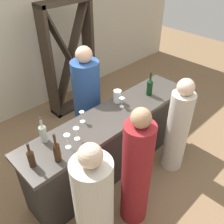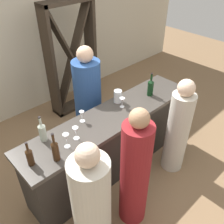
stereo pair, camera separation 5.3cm
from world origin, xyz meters
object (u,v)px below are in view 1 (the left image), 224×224
person_right_guest (94,206)px  wine_bottle_center_clear_pale (43,132)px  wine_bottle_second_left_amber_brown (57,151)px  person_left_guest (136,173)px  wine_glass_far_left (82,115)px  wine_glass_near_right (122,100)px  person_server_behind (87,103)px  wine_glass_near_left (67,138)px  wine_bottle_leftmost_amber_brown (31,157)px  wine_rack (70,59)px  wine_glass_near_center (76,131)px  person_center_guest (177,129)px  water_pitcher (117,96)px  wine_bottle_second_right_dark_green (150,87)px

person_right_guest → wine_bottle_center_clear_pale: bearing=-23.9°
wine_bottle_second_left_amber_brown → person_left_guest: person_left_guest is taller
wine_glass_far_left → person_left_guest: person_left_guest is taller
wine_glass_near_right → person_server_behind: (-0.09, 0.61, -0.30)m
wine_glass_near_left → person_server_behind: bearing=40.6°
wine_bottle_leftmost_amber_brown → person_right_guest: (0.24, -0.61, -0.39)m
wine_glass_far_left → person_server_behind: size_ratio=0.09×
wine_rack → wine_glass_near_center: (-1.16, -1.69, 0.08)m
wine_bottle_leftmost_amber_brown → wine_glass_near_left: wine_bottle_leftmost_amber_brown is taller
wine_glass_near_left → wine_glass_far_left: size_ratio=1.19×
person_right_guest → wine_glass_far_left: bearing=-55.3°
wine_glass_near_right → wine_glass_far_left: (-0.56, 0.11, 0.00)m
person_center_guest → person_right_guest: size_ratio=0.97×
wine_bottle_second_left_amber_brown → water_pitcher: bearing=15.5°
person_right_guest → person_server_behind: (1.02, 1.31, 0.07)m
wine_bottle_center_clear_pale → person_center_guest: (1.52, -0.75, -0.40)m
wine_bottle_second_right_dark_green → wine_glass_near_center: bearing=-178.9°
person_server_behind → wine_glass_near_right: bearing=-5.3°
wine_bottle_leftmost_amber_brown → person_center_guest: 1.90m
wine_bottle_center_clear_pale → wine_glass_near_center: bearing=-39.6°
wine_bottle_leftmost_amber_brown → person_center_guest: size_ratio=0.20×
wine_glass_near_center → person_right_guest: bearing=-116.4°
wine_bottle_second_left_amber_brown → wine_bottle_second_right_dark_green: size_ratio=1.01×
person_server_behind → wine_glass_near_center: bearing=-58.8°
water_pitcher → person_left_guest: 1.10m
wine_bottle_second_right_dark_green → wine_glass_near_left: 1.43m
wine_bottle_second_left_amber_brown → wine_bottle_second_right_dark_green: (1.61, 0.14, -0.00)m
wine_bottle_leftmost_amber_brown → wine_bottle_center_clear_pale: wine_bottle_center_clear_pale is taller
wine_glass_near_center → person_right_guest: (-0.30, -0.61, -0.39)m
wine_rack → person_right_guest: wine_rack is taller
wine_bottle_center_clear_pale → wine_glass_near_right: wine_bottle_center_clear_pale is taller
person_center_guest → person_left_guest: bearing=79.9°
person_left_guest → person_center_guest: person_left_guest is taller
wine_bottle_center_clear_pale → wine_glass_near_right: (1.07, -0.14, -0.02)m
wine_glass_near_left → wine_glass_far_left: 0.45m
wine_glass_near_left → wine_bottle_leftmost_amber_brown: bearing=174.7°
wine_glass_near_left → wine_glass_near_center: wine_glass_near_left is taller
person_left_guest → person_server_behind: bearing=-18.1°
wine_bottle_leftmost_amber_brown → wine_bottle_second_left_amber_brown: size_ratio=0.84×
person_server_behind → person_right_guest: bearing=-51.0°
wine_bottle_second_left_amber_brown → wine_glass_far_left: size_ratio=2.33×
wine_glass_far_left → wine_rack: bearing=58.2°
wine_glass_near_right → person_server_behind: person_server_behind is taller
wine_glass_near_center → person_right_guest: 0.79m
person_server_behind → wine_bottle_second_right_dark_green: bearing=27.1°
wine_glass_near_right → person_right_guest: bearing=-147.7°
wine_bottle_center_clear_pale → wine_bottle_second_right_dark_green: (1.55, -0.20, 0.01)m
wine_bottle_second_left_amber_brown → wine_glass_near_right: size_ratio=2.51×
wine_rack → wine_glass_near_left: bearing=-127.1°
water_pitcher → person_center_guest: 0.91m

